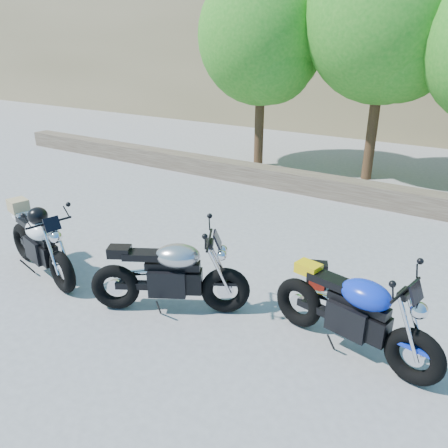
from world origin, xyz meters
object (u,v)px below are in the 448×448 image
Objects in this scene: white_bike at (39,241)px; blue_bike at (354,314)px; silver_bike at (171,276)px; backpack at (317,275)px.

white_bike is 0.97× the size of blue_bike.
white_bike reaches higher than silver_bike.
backpack is at bearing 40.90° from white_bike.
white_bike is 4.52m from backpack.
white_bike is (-2.49, -0.32, 0.04)m from silver_bike.
silver_bike is at bearing -154.23° from backpack.
blue_bike is at bearing -18.31° from silver_bike.
silver_bike is at bearing -157.04° from blue_bike.
silver_bike is 0.95× the size of white_bike.
blue_bike is 5.40× the size of backpack.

